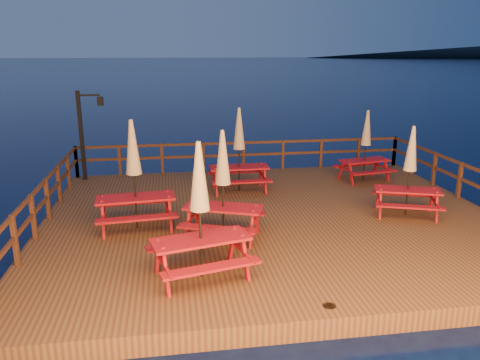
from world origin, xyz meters
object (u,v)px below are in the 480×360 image
(lamp_post, at_px, (86,127))
(picnic_table_1, at_px, (200,209))
(picnic_table_2, at_px, (239,148))
(picnic_table_0, at_px, (223,183))

(lamp_post, bearing_deg, picnic_table_1, -67.07)
(lamp_post, bearing_deg, picnic_table_2, -23.55)
(lamp_post, relative_size, picnic_table_1, 1.11)
(picnic_table_1, relative_size, picnic_table_2, 1.03)
(lamp_post, bearing_deg, picnic_table_0, -55.95)
(picnic_table_0, relative_size, picnic_table_1, 0.95)
(lamp_post, distance_m, picnic_table_0, 7.02)
(picnic_table_0, xyz_separation_m, picnic_table_1, (-0.66, -1.91, 0.06))
(picnic_table_0, bearing_deg, lamp_post, 145.04)
(lamp_post, xyz_separation_m, picnic_table_1, (3.26, -7.72, -0.39))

